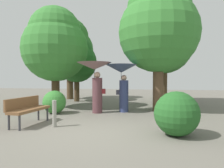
{
  "coord_description": "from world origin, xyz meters",
  "views": [
    {
      "loc": [
        1.52,
        -5.15,
        1.42
      ],
      "look_at": [
        0.0,
        3.31,
        1.16
      ],
      "focal_mm": 32.48,
      "sensor_mm": 36.0,
      "label": 1
    }
  ],
  "objects_px": {
    "person_left": "(95,75)",
    "tree_near_right": "(164,40)",
    "tree_near_left": "(70,46)",
    "park_bench": "(28,108)",
    "path_marker_post": "(54,114)",
    "tree_mid_left": "(77,59)",
    "tree_far_back": "(55,44)",
    "person_right": "(122,75)",
    "tree_mid_right": "(158,26)"
  },
  "relations": [
    {
      "from": "person_left",
      "to": "tree_near_right",
      "type": "xyz_separation_m",
      "value": [
        2.98,
        4.14,
        2.05
      ]
    },
    {
      "from": "person_left",
      "to": "tree_near_left",
      "type": "bearing_deg",
      "value": 29.31
    },
    {
      "from": "person_left",
      "to": "park_bench",
      "type": "relative_size",
      "value": 1.34
    },
    {
      "from": "path_marker_post",
      "to": "tree_near_right",
      "type": "bearing_deg",
      "value": 62.04
    },
    {
      "from": "tree_near_left",
      "to": "tree_mid_left",
      "type": "height_order",
      "value": "tree_near_left"
    },
    {
      "from": "tree_far_back",
      "to": "path_marker_post",
      "type": "height_order",
      "value": "tree_far_back"
    },
    {
      "from": "person_right",
      "to": "park_bench",
      "type": "xyz_separation_m",
      "value": [
        -2.51,
        -2.83,
        -1.01
      ]
    },
    {
      "from": "tree_far_back",
      "to": "path_marker_post",
      "type": "distance_m",
      "value": 4.71
    },
    {
      "from": "tree_mid_left",
      "to": "tree_far_back",
      "type": "relative_size",
      "value": 0.83
    },
    {
      "from": "person_left",
      "to": "tree_mid_left",
      "type": "height_order",
      "value": "tree_mid_left"
    },
    {
      "from": "person_right",
      "to": "tree_mid_right",
      "type": "relative_size",
      "value": 0.35
    },
    {
      "from": "tree_near_right",
      "to": "tree_far_back",
      "type": "bearing_deg",
      "value": -148.92
    },
    {
      "from": "person_right",
      "to": "tree_near_left",
      "type": "height_order",
      "value": "tree_near_left"
    },
    {
      "from": "tree_near_left",
      "to": "tree_far_back",
      "type": "distance_m",
      "value": 4.08
    },
    {
      "from": "park_bench",
      "to": "tree_mid_left",
      "type": "xyz_separation_m",
      "value": [
        -0.67,
        6.14,
        2.06
      ]
    },
    {
      "from": "tree_near_left",
      "to": "tree_mid_left",
      "type": "bearing_deg",
      "value": -53.16
    },
    {
      "from": "tree_near_left",
      "to": "path_marker_post",
      "type": "bearing_deg",
      "value": -71.36
    },
    {
      "from": "tree_mid_right",
      "to": "park_bench",
      "type": "bearing_deg",
      "value": -139.85
    },
    {
      "from": "park_bench",
      "to": "tree_near_left",
      "type": "xyz_separation_m",
      "value": [
        -1.6,
        7.37,
        3.03
      ]
    },
    {
      "from": "tree_near_left",
      "to": "tree_near_right",
      "type": "distance_m",
      "value": 6.11
    },
    {
      "from": "tree_near_right",
      "to": "path_marker_post",
      "type": "relative_size",
      "value": 7.14
    },
    {
      "from": "person_left",
      "to": "path_marker_post",
      "type": "relative_size",
      "value": 2.64
    },
    {
      "from": "tree_near_left",
      "to": "path_marker_post",
      "type": "distance_m",
      "value": 8.51
    },
    {
      "from": "tree_mid_right",
      "to": "tree_far_back",
      "type": "height_order",
      "value": "tree_mid_right"
    },
    {
      "from": "person_left",
      "to": "path_marker_post",
      "type": "xyz_separation_m",
      "value": [
        -0.55,
        -2.51,
        -1.17
      ]
    },
    {
      "from": "tree_near_right",
      "to": "path_marker_post",
      "type": "distance_m",
      "value": 8.2
    },
    {
      "from": "park_bench",
      "to": "tree_far_back",
      "type": "height_order",
      "value": "tree_far_back"
    },
    {
      "from": "tree_near_left",
      "to": "tree_far_back",
      "type": "xyz_separation_m",
      "value": [
        0.86,
        -3.96,
        -0.51
      ]
    },
    {
      "from": "park_bench",
      "to": "tree_near_left",
      "type": "height_order",
      "value": "tree_near_left"
    },
    {
      "from": "tree_mid_right",
      "to": "person_left",
      "type": "bearing_deg",
      "value": -158.75
    },
    {
      "from": "park_bench",
      "to": "tree_near_left",
      "type": "relative_size",
      "value": 0.28
    },
    {
      "from": "tree_mid_left",
      "to": "tree_far_back",
      "type": "distance_m",
      "value": 2.76
    },
    {
      "from": "tree_near_right",
      "to": "tree_mid_right",
      "type": "height_order",
      "value": "tree_mid_right"
    },
    {
      "from": "tree_near_left",
      "to": "tree_near_right",
      "type": "bearing_deg",
      "value": -7.75
    },
    {
      "from": "tree_near_right",
      "to": "tree_mid_left",
      "type": "distance_m",
      "value": 5.25
    },
    {
      "from": "tree_near_left",
      "to": "tree_far_back",
      "type": "relative_size",
      "value": 1.13
    },
    {
      "from": "tree_near_left",
      "to": "park_bench",
      "type": "bearing_deg",
      "value": -77.76
    },
    {
      "from": "tree_near_left",
      "to": "person_left",
      "type": "bearing_deg",
      "value": -58.23
    },
    {
      "from": "person_right",
      "to": "tree_near_right",
      "type": "bearing_deg",
      "value": -30.09
    },
    {
      "from": "tree_near_right",
      "to": "path_marker_post",
      "type": "height_order",
      "value": "tree_near_right"
    },
    {
      "from": "person_left",
      "to": "tree_far_back",
      "type": "distance_m",
      "value": 2.85
    },
    {
      "from": "person_right",
      "to": "tree_far_back",
      "type": "xyz_separation_m",
      "value": [
        -3.25,
        0.59,
        1.51
      ]
    },
    {
      "from": "tree_near_right",
      "to": "tree_far_back",
      "type": "xyz_separation_m",
      "value": [
        -5.2,
        -3.13,
        -0.57
      ]
    },
    {
      "from": "park_bench",
      "to": "person_left",
      "type": "bearing_deg",
      "value": -27.44
    },
    {
      "from": "tree_mid_left",
      "to": "person_right",
      "type": "bearing_deg",
      "value": -46.09
    },
    {
      "from": "person_right",
      "to": "tree_far_back",
      "type": "bearing_deg",
      "value": 77.26
    },
    {
      "from": "path_marker_post",
      "to": "tree_mid_left",
      "type": "bearing_deg",
      "value": 104.36
    },
    {
      "from": "person_right",
      "to": "tree_near_left",
      "type": "distance_m",
      "value": 6.45
    },
    {
      "from": "person_left",
      "to": "tree_far_back",
      "type": "height_order",
      "value": "tree_far_back"
    },
    {
      "from": "person_right",
      "to": "tree_mid_left",
      "type": "bearing_deg",
      "value": 41.45
    }
  ]
}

